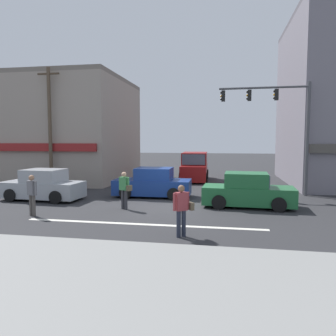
# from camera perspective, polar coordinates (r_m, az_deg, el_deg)

# --- Properties ---
(ground_plane) EXTENTS (120.00, 120.00, 0.00)m
(ground_plane) POSITION_cam_1_polar(r_m,az_deg,el_deg) (15.51, -1.28, -6.53)
(ground_plane) COLOR #2B2B2D
(lane_marking_stripe) EXTENTS (9.00, 0.24, 0.01)m
(lane_marking_stripe) POSITION_cam_1_polar(r_m,az_deg,el_deg) (12.19, -4.53, -9.73)
(lane_marking_stripe) COLOR silver
(lane_marking_stripe) RESTS_ON ground
(sidewalk_curb) EXTENTS (40.00, 5.00, 0.16)m
(sidewalk_curb) POSITION_cam_1_polar(r_m,az_deg,el_deg) (7.68, -14.41, -18.31)
(sidewalk_curb) COLOR gray
(sidewalk_curb) RESTS_ON ground
(building_left_block) EXTENTS (13.44, 9.47, 7.69)m
(building_left_block) POSITION_cam_1_polar(r_m,az_deg,el_deg) (27.93, -20.95, 6.19)
(building_left_block) COLOR gray
(building_left_block) RESTS_ON ground
(utility_pole_near_left) EXTENTS (1.40, 0.22, 7.54)m
(utility_pole_near_left) POSITION_cam_1_polar(r_m,az_deg,el_deg) (21.88, -19.87, 6.84)
(utility_pole_near_left) COLOR brown
(utility_pole_near_left) RESTS_ON ground
(traffic_light_mast) EXTENTS (4.89, 0.31, 6.20)m
(traffic_light_mast) POSITION_cam_1_polar(r_m,az_deg,el_deg) (19.25, 19.38, 8.29)
(traffic_light_mast) COLOR #47474C
(traffic_light_mast) RESTS_ON ground
(van_crossing_leftbound) EXTENTS (2.16, 4.66, 2.11)m
(van_crossing_leftbound) POSITION_cam_1_polar(r_m,az_deg,el_deg) (24.95, 4.65, 0.16)
(van_crossing_leftbound) COLOR maroon
(van_crossing_leftbound) RESTS_ON ground
(sedan_parked_curbside) EXTENTS (4.17, 2.02, 1.58)m
(sedan_parked_curbside) POSITION_cam_1_polar(r_m,az_deg,el_deg) (15.51, 13.70, -4.01)
(sedan_parked_curbside) COLOR #1E6033
(sedan_parked_curbside) RESTS_ON ground
(sedan_crossing_center) EXTENTS (4.19, 2.06, 1.58)m
(sedan_crossing_center) POSITION_cam_1_polar(r_m,az_deg,el_deg) (18.02, -20.95, -2.96)
(sedan_crossing_center) COLOR #999EA3
(sedan_crossing_center) RESTS_ON ground
(sedan_crossing_rightbound) EXTENTS (4.12, 1.93, 1.58)m
(sedan_crossing_rightbound) POSITION_cam_1_polar(r_m,az_deg,el_deg) (17.72, -2.68, -2.76)
(sedan_crossing_rightbound) COLOR navy
(sedan_crossing_rightbound) RESTS_ON ground
(pedestrian_foreground_with_bag) EXTENTS (0.65, 0.50, 1.67)m
(pedestrian_foreground_with_bag) POSITION_cam_1_polar(r_m,az_deg,el_deg) (10.43, 2.44, -6.88)
(pedestrian_foreground_with_bag) COLOR #232838
(pedestrian_foreground_with_bag) RESTS_ON ground
(pedestrian_mid_crossing) EXTENTS (0.53, 0.35, 1.67)m
(pedestrian_mid_crossing) POSITION_cam_1_polar(r_m,az_deg,el_deg) (14.37, -22.61, -4.00)
(pedestrian_mid_crossing) COLOR #4C4742
(pedestrian_mid_crossing) RESTS_ON ground
(pedestrian_far_side) EXTENTS (0.66, 0.48, 1.67)m
(pedestrian_far_side) POSITION_cam_1_polar(r_m,az_deg,el_deg) (14.66, -7.58, -3.48)
(pedestrian_far_side) COLOR #333338
(pedestrian_far_side) RESTS_ON ground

